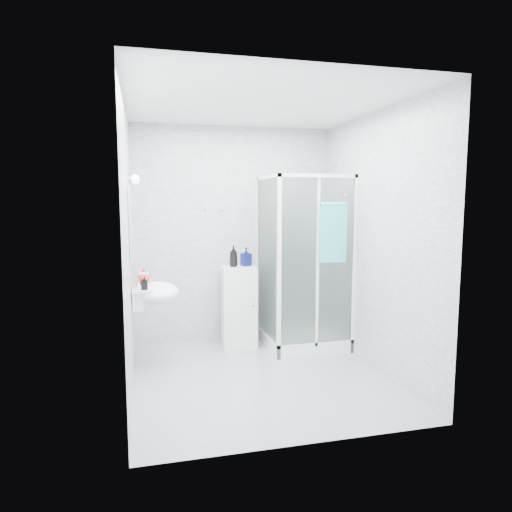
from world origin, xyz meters
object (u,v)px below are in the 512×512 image
object	(u,v)px
storage_cabinet	(239,306)
soap_dispenser_black	(145,283)
shampoo_bottle_a	(234,256)
shower_enclosure	(299,310)
wall_basin	(154,293)
hand_towel	(333,231)
soap_dispenser_orange	(144,277)
shampoo_bottle_b	(246,257)

from	to	relation	value
storage_cabinet	soap_dispenser_black	distance (m)	1.37
shampoo_bottle_a	shower_enclosure	bearing A→B (deg)	-18.28
wall_basin	hand_towel	xyz separation A→B (m)	(1.89, -0.09, 0.59)
storage_cabinet	hand_towel	size ratio (longest dim) A/B	1.48
wall_basin	shampoo_bottle_a	bearing A→B (deg)	30.94
hand_towel	shower_enclosure	bearing A→B (deg)	120.42
shampoo_bottle_a	soap_dispenser_orange	xyz separation A→B (m)	(-1.02, -0.45, -0.13)
storage_cabinet	shampoo_bottle_b	size ratio (longest dim) A/B	4.32
hand_towel	soap_dispenser_black	xyz separation A→B (m)	(-1.98, -0.08, -0.46)
wall_basin	soap_dispenser_orange	world-z (taller)	soap_dispenser_orange
shampoo_bottle_b	soap_dispenser_orange	bearing A→B (deg)	-158.05
shower_enclosure	shampoo_bottle_b	world-z (taller)	shower_enclosure
shampoo_bottle_b	soap_dispenser_black	bearing A→B (deg)	-147.62
shower_enclosure	soap_dispenser_orange	distance (m)	1.83
storage_cabinet	shampoo_bottle_a	distance (m)	0.60
soap_dispenser_black	hand_towel	bearing A→B (deg)	2.24
storage_cabinet	hand_towel	world-z (taller)	hand_towel
wall_basin	hand_towel	world-z (taller)	hand_towel
soap_dispenser_black	shower_enclosure	bearing A→B (deg)	15.37
shampoo_bottle_b	soap_dispenser_orange	distance (m)	1.27
shower_enclosure	soap_dispenser_black	world-z (taller)	shower_enclosure
shower_enclosure	storage_cabinet	distance (m)	0.71
shower_enclosure	hand_towel	size ratio (longest dim) A/B	3.11
wall_basin	shampoo_bottle_a	xyz separation A→B (m)	(0.93, 0.56, 0.28)
shower_enclosure	storage_cabinet	world-z (taller)	shower_enclosure
storage_cabinet	hand_towel	distance (m)	1.43
shampoo_bottle_b	soap_dispenser_orange	world-z (taller)	shampoo_bottle_b
shampoo_bottle_b	soap_dispenser_black	world-z (taller)	shampoo_bottle_b
shampoo_bottle_b	soap_dispenser_orange	size ratio (longest dim) A/B	1.36
soap_dispenser_orange	shampoo_bottle_b	bearing A→B (deg)	21.95
storage_cabinet	soap_dispenser_orange	xyz separation A→B (m)	(-1.08, -0.45, 0.47)
soap_dispenser_orange	shampoo_bottle_a	bearing A→B (deg)	23.86
storage_cabinet	shampoo_bottle_b	xyz separation A→B (m)	(0.09, 0.03, 0.59)
shower_enclosure	hand_towel	bearing A→B (deg)	-59.58
wall_basin	storage_cabinet	world-z (taller)	wall_basin
soap_dispenser_black	shampoo_bottle_a	bearing A→B (deg)	35.33
shower_enclosure	shampoo_bottle_a	distance (m)	0.99
shower_enclosure	soap_dispenser_orange	world-z (taller)	shower_enclosure
shampoo_bottle_a	storage_cabinet	bearing A→B (deg)	-5.69
storage_cabinet	hand_towel	xyz separation A→B (m)	(0.90, -0.64, 0.92)
hand_towel	shampoo_bottle_b	bearing A→B (deg)	140.59
soap_dispenser_orange	soap_dispenser_black	xyz separation A→B (m)	(0.01, -0.27, -0.01)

